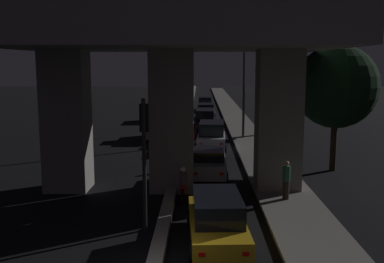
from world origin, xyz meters
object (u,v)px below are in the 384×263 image
Objects in this scene: street_lamp at (239,73)px; car_silver_second at (209,162)px; car_taxi_yellow_lead at (217,218)px; motorcycle_white_filtering_far at (195,141)px; car_taxi_yellow_third_oncoming at (178,100)px; traffic_light_left_of_median at (144,141)px; car_silver_fifth at (206,111)px; car_dark_green_second_oncoming at (168,111)px; car_black_sixth at (205,104)px; car_black_fourth at (205,119)px; pedestrian_on_sidewalk at (286,180)px; car_silver_lead_oncoming at (157,129)px; car_white_third at (212,135)px; motorcycle_blue_filtering_mid at (191,158)px; motorcycle_red_filtering_near at (183,186)px.

street_lamp is 1.98× the size of car_silver_second.
car_taxi_yellow_lead is 15.86m from motorcycle_white_filtering_far.
car_taxi_yellow_third_oncoming reaches higher than car_taxi_yellow_lead.
traffic_light_left_of_median reaches higher than car_silver_fifth.
car_dark_green_second_oncoming is (-3.88, -1.05, 0.09)m from car_silver_fifth.
car_taxi_yellow_lead is at bearing -178.67° from car_black_sixth.
street_lamp is at bearing -41.82° from motorcycle_white_filtering_far.
traffic_light_left_of_median is 23.30m from car_black_fourth.
car_taxi_yellow_third_oncoming is at bearing 99.12° from pedestrian_on_sidewalk.
traffic_light_left_of_median is at bearing 174.84° from car_silver_fifth.
street_lamp reaches higher than car_silver_lead_oncoming.
traffic_light_left_of_median is at bearing 172.42° from car_white_third.
motorcycle_white_filtering_far is 1.05× the size of pedestrian_on_sidewalk.
car_silver_fifth reaches higher than motorcycle_blue_filtering_mid.
car_white_third is 11.73m from motorcycle_red_filtering_near.
car_black_fourth is 2.71× the size of pedestrian_on_sidewalk.
car_silver_fifth reaches higher than motorcycle_red_filtering_near.
car_dark_green_second_oncoming is at bearing -0.23° from car_taxi_yellow_third_oncoming.
traffic_light_left_of_median is 1.03× the size of car_dark_green_second_oncoming.
car_silver_second reaches higher than motorcycle_red_filtering_near.
car_silver_second is 0.98× the size of car_black_fourth.
motorcycle_red_filtering_near is 4.31m from pedestrian_on_sidewalk.
car_black_fourth is at bearing 138.92° from car_silver_lead_oncoming.
car_taxi_yellow_lead is 1.03× the size of car_dark_green_second_oncoming.
car_dark_green_second_oncoming reaches higher than motorcycle_white_filtering_far.
car_taxi_yellow_lead is 10.34m from motorcycle_blue_filtering_mid.
car_black_sixth is (-2.29, 20.74, -4.16)m from street_lamp.
car_silver_second is at bearing 6.43° from car_taxi_yellow_third_oncoming.
motorcycle_blue_filtering_mid is 1.15× the size of motorcycle_white_filtering_far.
traffic_light_left_of_median reaches higher than car_dark_green_second_oncoming.
car_silver_second is at bearing -179.95° from car_white_third.
motorcycle_red_filtering_near is at bearing 176.61° from pedestrian_on_sidewalk.
street_lamp is 2.05× the size of car_silver_lead_oncoming.
traffic_light_left_of_median is 2.36× the size of motorcycle_blue_filtering_mid.
car_silver_fifth reaches higher than car_silver_second.
car_taxi_yellow_lead is 20.31m from car_silver_lead_oncoming.
car_black_fourth reaches higher than motorcycle_red_filtering_near.
car_taxi_yellow_third_oncoming reaches higher than motorcycle_blue_filtering_mid.
pedestrian_on_sidewalk is (5.48, 3.13, -2.18)m from traffic_light_left_of_median.
traffic_light_left_of_median is 14.94m from motorcycle_white_filtering_far.
car_white_third reaches higher than motorcycle_blue_filtering_mid.
pedestrian_on_sidewalk is at bearing 23.42° from car_silver_lead_oncoming.
car_taxi_yellow_third_oncoming is at bearing 7.27° from motorcycle_blue_filtering_mid.
car_taxi_yellow_third_oncoming is 41.28m from pedestrian_on_sidewalk.
car_black_fourth is 0.98× the size of car_dark_green_second_oncoming.
car_taxi_yellow_lead is 1.05× the size of car_silver_fifth.
motorcycle_blue_filtering_mid is at bearing 124.41° from pedestrian_on_sidewalk.
car_taxi_yellow_lead is at bearing -124.99° from pedestrian_on_sidewalk.
car_silver_fifth is 1.06× the size of car_taxi_yellow_third_oncoming.
traffic_light_left_of_median is at bearing 170.46° from motorcycle_white_filtering_far.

